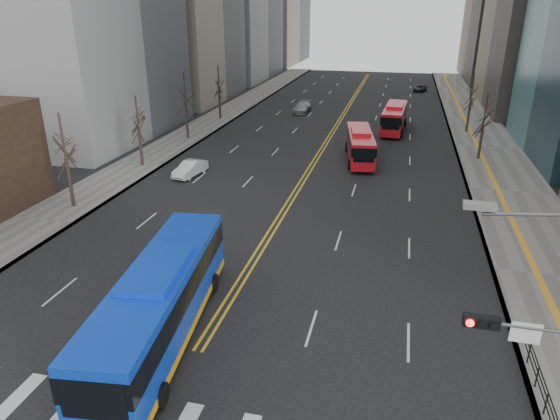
# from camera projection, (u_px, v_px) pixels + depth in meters

# --- Properties ---
(sidewalk_right) EXTENTS (7.00, 130.00, 0.15)m
(sidewalk_right) POSITION_uv_depth(u_px,v_px,m) (487.00, 147.00, 54.67)
(sidewalk_right) COLOR slate
(sidewalk_right) RESTS_ON ground
(sidewalk_left) EXTENTS (5.00, 130.00, 0.15)m
(sidewalk_left) POSITION_uv_depth(u_px,v_px,m) (197.00, 130.00, 62.10)
(sidewalk_left) COLOR slate
(sidewalk_left) RESTS_ON ground
(centerline) EXTENTS (0.55, 100.00, 0.01)m
(centerline) POSITION_uv_depth(u_px,v_px,m) (340.00, 121.00, 67.50)
(centerline) COLOR gold
(centerline) RESTS_ON ground
(pedestrian_railing) EXTENTS (0.06, 6.06, 1.02)m
(pedestrian_railing) POSITION_uv_depth(u_px,v_px,m) (538.00, 373.00, 20.06)
(pedestrian_railing) COLOR black
(pedestrian_railing) RESTS_ON sidewalk_right
(street_trees) EXTENTS (35.20, 47.20, 7.60)m
(street_trees) POSITION_uv_depth(u_px,v_px,m) (242.00, 111.00, 48.85)
(street_trees) COLOR #32261E
(street_trees) RESTS_ON ground
(blue_bus) EXTENTS (4.43, 13.57, 3.85)m
(blue_bus) POSITION_uv_depth(u_px,v_px,m) (161.00, 300.00, 22.87)
(blue_bus) COLOR #0D3ACB
(blue_bus) RESTS_ON ground
(red_bus_near) EXTENTS (3.82, 10.09, 3.16)m
(red_bus_near) POSITION_uv_depth(u_px,v_px,m) (360.00, 143.00, 49.67)
(red_bus_near) COLOR red
(red_bus_near) RESTS_ON ground
(red_bus_far) EXTENTS (3.05, 10.44, 3.30)m
(red_bus_far) POSITION_uv_depth(u_px,v_px,m) (394.00, 116.00, 61.37)
(red_bus_far) COLOR red
(red_bus_far) RESTS_ON ground
(car_white) EXTENTS (2.14, 4.32, 1.36)m
(car_white) POSITION_uv_depth(u_px,v_px,m) (190.00, 169.00, 45.58)
(car_white) COLOR silver
(car_white) RESTS_ON ground
(car_dark_mid) EXTENTS (2.84, 3.92, 1.24)m
(car_dark_mid) POSITION_uv_depth(u_px,v_px,m) (390.00, 116.00, 67.55)
(car_dark_mid) COLOR black
(car_dark_mid) RESTS_ON ground
(car_silver) EXTENTS (2.17, 5.10, 1.47)m
(car_silver) POSITION_uv_depth(u_px,v_px,m) (302.00, 107.00, 72.34)
(car_silver) COLOR #A0A0A5
(car_silver) RESTS_ON ground
(car_dark_far) EXTENTS (2.69, 4.33, 1.12)m
(car_dark_far) POSITION_uv_depth(u_px,v_px,m) (420.00, 88.00, 90.01)
(car_dark_far) COLOR black
(car_dark_far) RESTS_ON ground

